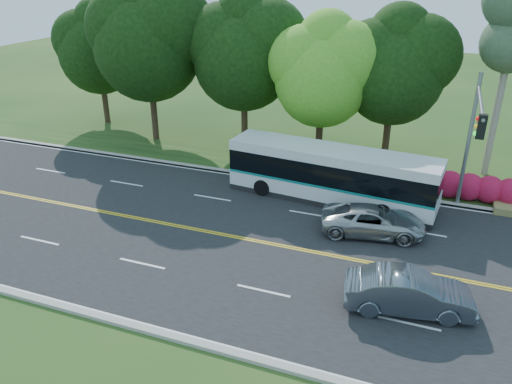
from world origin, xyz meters
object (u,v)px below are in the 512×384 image
(traffic_signal, at_px, (473,131))
(sedan, at_px, (409,292))
(transit_bus, at_px, (331,175))
(suv, at_px, (373,221))

(traffic_signal, relative_size, sedan, 1.51)
(transit_bus, xyz_separation_m, suv, (2.72, -2.91, -0.76))
(transit_bus, bearing_deg, traffic_signal, 4.84)
(traffic_signal, distance_m, suv, 6.13)
(traffic_signal, xyz_separation_m, suv, (-3.74, -2.79, -3.98))
(traffic_signal, bearing_deg, suv, -143.26)
(traffic_signal, height_order, suv, traffic_signal)
(transit_bus, bearing_deg, suv, -41.02)
(transit_bus, height_order, suv, transit_bus)
(traffic_signal, relative_size, transit_bus, 0.62)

